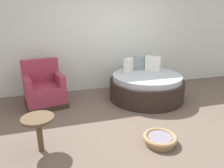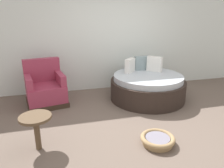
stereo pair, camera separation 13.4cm
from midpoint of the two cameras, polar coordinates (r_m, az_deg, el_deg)
The scene contains 6 objects.
ground_plane at distance 3.81m, azimuth 7.33°, elevation -10.75°, with size 8.00×8.00×0.02m, color #66564C.
back_wall at distance 5.37m, azimuth -1.48°, elevation 12.67°, with size 8.00×0.12×2.62m, color silver.
round_daybed at distance 4.83m, azimuth 8.49°, elevation -0.59°, with size 1.67×1.67×0.91m.
red_armchair at distance 4.68m, azimuth -18.77°, elevation -1.45°, with size 0.93×0.93×0.94m.
pet_basket at distance 3.29m, azimuth 11.75°, elevation -14.39°, with size 0.51×0.51×0.13m.
side_table at distance 3.09m, azimuth -20.62°, elevation -10.01°, with size 0.44×0.44×0.52m.
Camera 1 is at (-1.48, -3.01, 1.82)m, focal length 33.60 mm.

